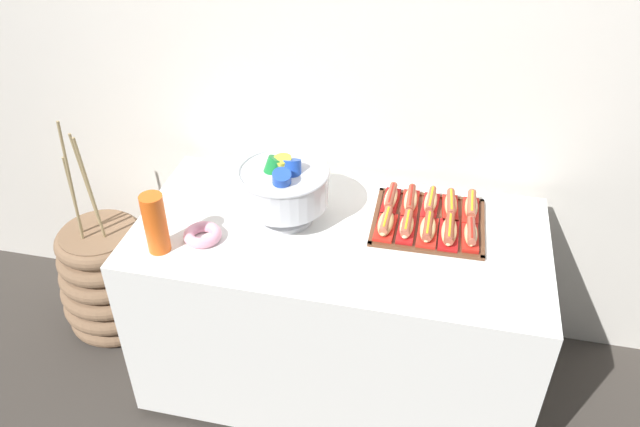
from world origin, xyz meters
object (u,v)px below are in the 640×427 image
Objects in this scene: serving_tray at (428,222)px; buffet_table at (338,306)px; hot_dog_2 at (428,229)px; hot_dog_9 at (471,207)px; hot_dog_6 at (410,201)px; hot_dog_0 at (386,224)px; donut at (203,235)px; punch_bowl at (283,186)px; hot_dog_4 at (471,234)px; floor_vase at (110,278)px; hot_dog_5 at (391,199)px; cup_stack at (155,223)px; hot_dog_1 at (407,226)px; hot_dog_7 at (431,203)px; hot_dog_8 at (451,205)px; hot_dog_3 at (449,232)px.

buffet_table is at bearing -159.62° from serving_tray.
hot_dog_2 is 1.03× the size of hot_dog_9.
serving_tray is 0.12m from hot_dog_6.
hot_dog_0 reaches higher than donut.
punch_bowl is (-0.45, -0.16, 0.11)m from hot_dog_6.
buffet_table is 9.03× the size of hot_dog_0.
hot_dog_2 is 1.10× the size of hot_dog_4.
floor_vase is 1.65m from hot_dog_9.
hot_dog_0 is (0.16, 0.03, 0.41)m from buffet_table.
hot_dog_4 is 0.34m from hot_dog_5.
hot_dog_6 is (-0.23, 0.16, -0.00)m from hot_dog_4.
cup_stack reaches higher than hot_dog_6.
hot_dog_6 is 0.81× the size of cup_stack.
floor_vase is 6.81× the size of hot_dog_1.
punch_bowl is (-0.53, 0.00, 0.11)m from hot_dog_2.
hot_dog_0 is 0.39m from punch_bowl.
hot_dog_9 is (-0.00, 0.16, 0.00)m from hot_dog_4.
hot_dog_0 is 0.66m from donut.
hot_dog_2 is (0.07, 0.00, -0.00)m from hot_dog_1.
buffet_table is 0.48m from hot_dog_1.
hot_dog_4 is at bearing 1.00° from hot_dog_1.
hot_dog_7 reaches higher than hot_dog_8.
hot_dog_2 is 1.25× the size of donut.
hot_dog_0 is 0.17m from hot_dog_5.
hot_dog_5 is (-0.30, 0.16, -0.00)m from hot_dog_4.
punch_bowl is at bearing 179.91° from hot_dog_2.
hot_dog_8 is at bearing 37.25° from hot_dog_0.
hot_dog_2 is at bearing -46.73° from hot_dog_5.
hot_dog_8 is at bearing 15.43° from punch_bowl.
serving_tray is at bearing -150.19° from hot_dog_9.
donut is at bearing -159.11° from hot_dog_9.
cup_stack is (-0.83, -0.27, 0.08)m from hot_dog_1.
donut reaches higher than serving_tray.
hot_dog_5 is at bearing 91.00° from hot_dog_0.
hot_dog_5 is at bearing 133.27° from hot_dog_2.
cup_stack is (-0.90, -0.44, 0.08)m from hot_dog_7.
hot_dog_7 is (0.15, 0.17, -0.00)m from hot_dog_0.
hot_dog_5 is at bearing 144.75° from hot_dog_3.
hot_dog_4 is (0.15, -0.08, 0.03)m from serving_tray.
hot_dog_0 is 0.08m from hot_dog_1.
hot_dog_3 is at bearing -113.44° from hot_dog_9.
hot_dog_5 is 0.98× the size of hot_dog_6.
hot_dog_8 is at bearing 48.73° from hot_dog_1.
donut is (0.62, -0.27, 0.56)m from floor_vase.
cup_stack is (-0.76, -0.27, 0.08)m from hot_dog_0.
punch_bowl is (-0.60, -0.17, 0.11)m from hot_dog_8.
buffet_table is 0.51m from serving_tray.
hot_dog_3 is 1.03× the size of hot_dog_8.
serving_tray is 0.09m from hot_dog_7.
cup_stack is (-1.05, -0.44, 0.08)m from hot_dog_9.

